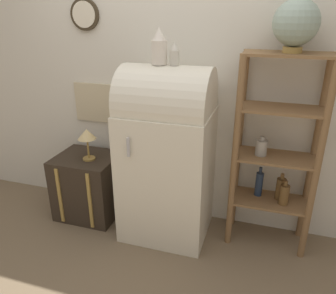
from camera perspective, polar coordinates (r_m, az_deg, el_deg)
ground_plane at (r=2.88m, az=-1.70°, el=-16.76°), size 12.00×12.00×0.00m
wall_back at (r=2.81m, az=1.77°, el=12.90°), size 7.00×0.09×2.70m
refrigerator at (r=2.68m, az=-0.18°, el=-0.93°), size 0.71×0.64×1.46m
suitcase_trunk at (r=3.20m, az=-13.63°, el=-6.54°), size 0.55×0.49×0.60m
shelf_unit at (r=2.65m, az=18.25°, el=-0.38°), size 0.63×0.33×1.56m
globe at (r=2.46m, az=21.40°, el=19.44°), size 0.31×0.31×0.35m
vase_left at (r=2.48m, az=-1.54°, el=16.96°), size 0.11×0.11×0.26m
vase_center at (r=2.46m, az=1.14°, el=15.82°), size 0.07×0.07×0.16m
desk_lamp at (r=2.93m, az=-13.95°, el=1.84°), size 0.16×0.16×0.29m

